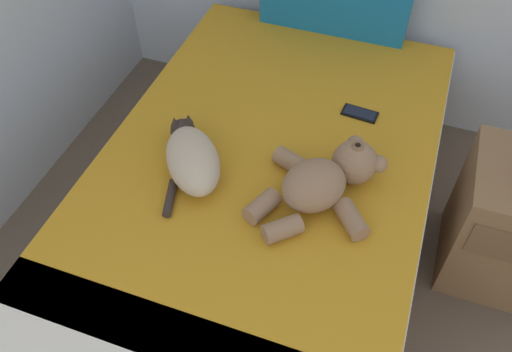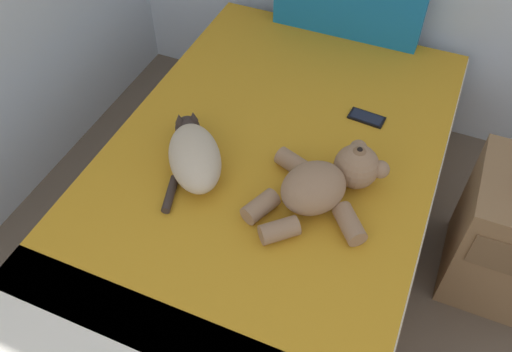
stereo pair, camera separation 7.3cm
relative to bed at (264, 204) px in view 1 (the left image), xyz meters
The scene contains 4 objects.
bed is the anchor object (origin of this frame).
cat 0.45m from the bed, 148.04° to the right, with size 0.35×0.43×0.15m.
teddy_bear 0.45m from the bed, 20.15° to the right, with size 0.44×0.53×0.18m.
cell_phone 0.56m from the bed, 52.23° to the left, with size 0.15×0.08×0.01m.
Camera 1 is at (1.64, 2.06, 2.04)m, focal length 36.94 mm.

